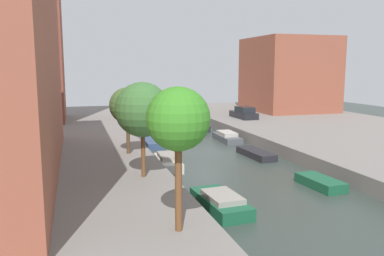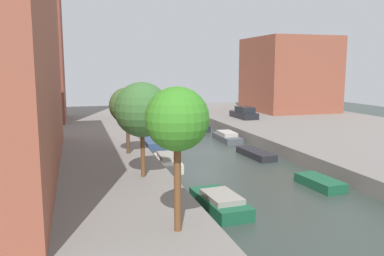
# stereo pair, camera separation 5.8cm
# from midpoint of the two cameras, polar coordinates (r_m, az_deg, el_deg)

# --- Properties ---
(ground_plane) EXTENTS (84.00, 84.00, 0.00)m
(ground_plane) POSITION_cam_midpoint_polar(r_m,az_deg,el_deg) (32.18, 1.95, -3.55)
(ground_plane) COLOR #333D38
(quay_left) EXTENTS (20.00, 64.00, 1.00)m
(quay_left) POSITION_cam_midpoint_polar(r_m,az_deg,el_deg) (30.88, -25.55, -3.98)
(quay_left) COLOR gray
(quay_left) RESTS_ON ground_plane
(quay_right) EXTENTS (20.00, 64.00, 1.00)m
(quay_right) POSITION_cam_midpoint_polar(r_m,az_deg,el_deg) (39.42, 23.12, -1.23)
(quay_right) COLOR gray
(quay_right) RESTS_ON ground_plane
(apartment_tower_far) EXTENTS (10.00, 9.11, 25.67)m
(apartment_tower_far) POSITION_cam_midpoint_polar(r_m,az_deg,el_deg) (47.53, -24.68, 16.43)
(apartment_tower_far) COLOR brown
(apartment_tower_far) RESTS_ON quay_left
(low_block_right) EXTENTS (10.00, 10.68, 9.77)m
(low_block_right) POSITION_cam_midpoint_polar(r_m,az_deg,el_deg) (55.68, 13.76, 7.50)
(low_block_right) COLOR brown
(low_block_right) RESTS_ON quay_right
(street_tree_0) EXTENTS (2.26, 2.26, 5.20)m
(street_tree_0) POSITION_cam_midpoint_polar(r_m,az_deg,el_deg) (13.71, -2.03, 1.12)
(street_tree_0) COLOR brown
(street_tree_0) RESTS_ON quay_left
(street_tree_1) EXTENTS (2.91, 2.91, 5.09)m
(street_tree_1) POSITION_cam_midpoint_polar(r_m,az_deg,el_deg) (21.01, -7.14, 2.61)
(street_tree_1) COLOR brown
(street_tree_1) RESTS_ON quay_left
(street_tree_2) EXTENTS (2.43, 2.43, 4.52)m
(street_tree_2) POSITION_cam_midpoint_polar(r_m,az_deg,el_deg) (27.04, -9.26, 3.18)
(street_tree_2) COLOR brown
(street_tree_2) RESTS_ON quay_left
(parked_car) EXTENTS (1.89, 4.35, 1.36)m
(parked_car) POSITION_cam_midpoint_polar(r_m,az_deg,el_deg) (46.32, 7.54, 2.11)
(parked_car) COLOR black
(parked_car) RESTS_ON quay_right
(moored_boat_left_1) EXTENTS (1.92, 4.22, 0.87)m
(moored_boat_left_1) POSITION_cam_midpoint_polar(r_m,az_deg,el_deg) (19.52, 4.14, -10.62)
(moored_boat_left_1) COLOR #195638
(moored_boat_left_1) RESTS_ON ground_plane
(moored_boat_left_2) EXTENTS (1.53, 4.16, 0.93)m
(moored_boat_left_2) POSITION_cam_midpoint_polar(r_m,az_deg,el_deg) (27.42, -3.45, -4.87)
(moored_boat_left_2) COLOR beige
(moored_boat_left_2) RESTS_ON ground_plane
(moored_boat_left_3) EXTENTS (1.59, 4.08, 0.55)m
(moored_boat_left_3) POSITION_cam_midpoint_polar(r_m,az_deg,el_deg) (34.94, -5.57, -2.14)
(moored_boat_left_3) COLOR #33476B
(moored_boat_left_3) RESTS_ON ground_plane
(moored_boat_right_1) EXTENTS (1.59, 3.18, 0.55)m
(moored_boat_right_1) POSITION_cam_midpoint_polar(r_m,az_deg,el_deg) (24.14, 18.01, -7.49)
(moored_boat_right_1) COLOR #195638
(moored_boat_right_1) RESTS_ON ground_plane
(moored_boat_right_2) EXTENTS (1.58, 4.23, 0.51)m
(moored_boat_right_2) POSITION_cam_midpoint_polar(r_m,az_deg,el_deg) (30.95, 9.23, -3.66)
(moored_boat_right_2) COLOR #232328
(moored_boat_right_2) RESTS_ON ground_plane
(moored_boat_right_3) EXTENTS (1.64, 4.46, 0.87)m
(moored_boat_right_3) POSITION_cam_midpoint_polar(r_m,az_deg,el_deg) (37.33, 5.10, -1.29)
(moored_boat_right_3) COLOR #4C5156
(moored_boat_right_3) RESTS_ON ground_plane
(moored_boat_right_4) EXTENTS (1.25, 3.30, 0.89)m
(moored_boat_right_4) POSITION_cam_midpoint_polar(r_m,az_deg,el_deg) (43.20, 1.24, 0.15)
(moored_boat_right_4) COLOR #232328
(moored_boat_right_4) RESTS_ON ground_plane
(moored_boat_right_5) EXTENTS (1.47, 3.56, 0.73)m
(moored_boat_right_5) POSITION_cam_midpoint_polar(r_m,az_deg,el_deg) (49.08, -0.49, 1.09)
(moored_boat_right_5) COLOR #4C5156
(moored_boat_right_5) RESTS_ON ground_plane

